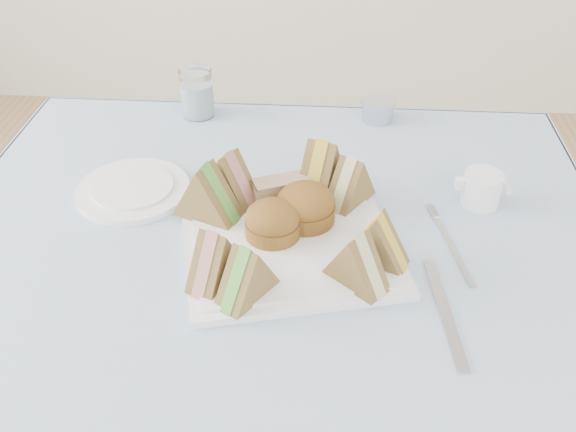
# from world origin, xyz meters

# --- Properties ---
(table) EXTENTS (0.90, 0.90, 0.74)m
(table) POSITION_xyz_m (0.00, 0.00, 0.37)
(table) COLOR brown
(table) RESTS_ON floor
(tablecloth) EXTENTS (1.02, 1.02, 0.01)m
(tablecloth) POSITION_xyz_m (0.00, 0.00, 0.74)
(tablecloth) COLOR #98AFCA
(tablecloth) RESTS_ON table
(serving_plate) EXTENTS (0.37, 0.37, 0.01)m
(serving_plate) POSITION_xyz_m (0.02, 0.06, 0.75)
(serving_plate) COLOR white
(serving_plate) RESTS_ON tablecloth
(sandwich_fl_a) EXTENTS (0.08, 0.10, 0.08)m
(sandwich_fl_a) POSITION_xyz_m (-0.07, -0.04, 0.80)
(sandwich_fl_a) COLOR olive
(sandwich_fl_a) RESTS_ON serving_plate
(sandwich_fl_b) EXTENTS (0.08, 0.10, 0.08)m
(sandwich_fl_b) POSITION_xyz_m (-0.02, -0.06, 0.80)
(sandwich_fl_b) COLOR olive
(sandwich_fl_b) RESTS_ON serving_plate
(sandwich_fr_a) EXTENTS (0.10, 0.07, 0.08)m
(sandwich_fr_a) POSITION_xyz_m (0.15, 0.02, 0.80)
(sandwich_fr_a) COLOR olive
(sandwich_fr_a) RESTS_ON serving_plate
(sandwich_fr_b) EXTENTS (0.10, 0.09, 0.08)m
(sandwich_fr_b) POSITION_xyz_m (0.12, -0.03, 0.80)
(sandwich_fr_b) COLOR olive
(sandwich_fr_b) RESTS_ON serving_plate
(sandwich_bl_a) EXTENTS (0.11, 0.08, 0.09)m
(sandwich_bl_a) POSITION_xyz_m (-0.10, 0.11, 0.80)
(sandwich_bl_a) COLOR olive
(sandwich_bl_a) RESTS_ON serving_plate
(sandwich_bl_b) EXTENTS (0.11, 0.09, 0.09)m
(sandwich_bl_b) POSITION_xyz_m (-0.07, 0.15, 0.80)
(sandwich_bl_b) COLOR olive
(sandwich_bl_b) RESTS_ON serving_plate
(sandwich_br_a) EXTENTS (0.09, 0.10, 0.08)m
(sandwich_br_a) POSITION_xyz_m (0.11, 0.16, 0.80)
(sandwich_br_a) COLOR olive
(sandwich_br_a) RESTS_ON serving_plate
(sandwich_br_b) EXTENTS (0.08, 0.12, 0.09)m
(sandwich_br_b) POSITION_xyz_m (0.07, 0.19, 0.80)
(sandwich_br_b) COLOR olive
(sandwich_br_b) RESTS_ON serving_plate
(scone_left) EXTENTS (0.10, 0.10, 0.06)m
(scone_left) POSITION_xyz_m (0.00, 0.06, 0.79)
(scone_left) COLOR brown
(scone_left) RESTS_ON serving_plate
(scone_right) EXTENTS (0.12, 0.12, 0.06)m
(scone_right) POSITION_xyz_m (0.05, 0.10, 0.79)
(scone_right) COLOR brown
(scone_right) RESTS_ON serving_plate
(pastry_slice) EXTENTS (0.09, 0.07, 0.04)m
(pastry_slice) POSITION_xyz_m (0.01, 0.15, 0.78)
(pastry_slice) COLOR tan
(pastry_slice) RESTS_ON serving_plate
(side_plate) EXTENTS (0.19, 0.19, 0.01)m
(side_plate) POSITION_xyz_m (-0.24, 0.18, 0.75)
(side_plate) COLOR white
(side_plate) RESTS_ON tablecloth
(water_glass) EXTENTS (0.07, 0.07, 0.09)m
(water_glass) POSITION_xyz_m (-0.18, 0.46, 0.79)
(water_glass) COLOR white
(water_glass) RESTS_ON tablecloth
(tea_strainer) EXTENTS (0.08, 0.08, 0.04)m
(tea_strainer) POSITION_xyz_m (0.17, 0.46, 0.77)
(tea_strainer) COLOR #B8B7C7
(tea_strainer) RESTS_ON tablecloth
(knife) EXTENTS (0.04, 0.20, 0.00)m
(knife) POSITION_xyz_m (0.24, -0.07, 0.75)
(knife) COLOR #B8B7C7
(knife) RESTS_ON tablecloth
(fork) EXTENTS (0.04, 0.16, 0.00)m
(fork) POSITION_xyz_m (0.27, 0.06, 0.75)
(fork) COLOR #B8B7C7
(fork) RESTS_ON tablecloth
(creamer_jug) EXTENTS (0.07, 0.07, 0.05)m
(creamer_jug) POSITION_xyz_m (0.32, 0.19, 0.77)
(creamer_jug) COLOR white
(creamer_jug) RESTS_ON tablecloth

